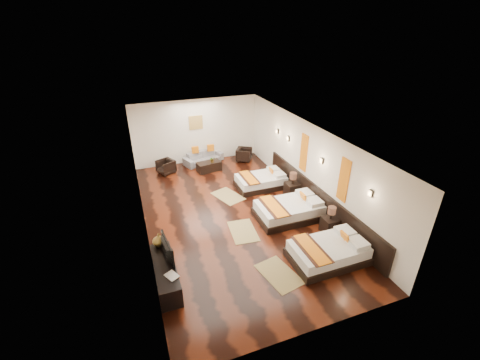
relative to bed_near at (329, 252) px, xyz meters
name	(u,v)px	position (x,y,z in m)	size (l,w,h in m)	color
floor	(232,214)	(-1.70, 2.99, -0.26)	(5.50, 9.50, 0.01)	black
ceiling	(231,134)	(-1.70, 2.99, 2.54)	(5.50, 9.50, 0.01)	white
back_wall	(196,131)	(-1.70, 7.74, 1.14)	(5.50, 0.01, 2.80)	silver
left_wall	(140,191)	(-4.45, 2.99, 1.14)	(0.01, 9.50, 2.80)	silver
right_wall	(308,164)	(1.05, 2.99, 1.14)	(0.01, 9.50, 2.80)	silver
headboard_panel	(317,200)	(1.01, 2.19, 0.19)	(0.08, 6.60, 0.90)	black
bed_near	(329,252)	(0.00, 0.00, 0.00)	(2.02, 1.27, 0.77)	black
bed_mid	(290,210)	(0.00, 2.18, 0.01)	(2.12, 1.33, 0.81)	black
bed_far	(261,181)	(0.00, 4.44, -0.02)	(1.87, 1.18, 0.71)	black
nightstand_a	(330,223)	(0.75, 1.05, 0.05)	(0.44, 0.44, 0.88)	black
nightstand_b	(292,188)	(0.75, 3.38, 0.07)	(0.48, 0.48, 0.94)	black
jute_mat_near	(279,274)	(-1.48, -0.05, -0.26)	(0.75, 1.20, 0.01)	#97824C
jute_mat_mid	(243,231)	(-1.69, 1.98, -0.26)	(0.75, 1.20, 0.01)	#97824C
jute_mat_far	(228,196)	(-1.44, 4.18, -0.26)	(0.75, 1.20, 0.01)	#97824C
tv_console	(166,274)	(-4.20, 0.67, 0.01)	(0.50, 1.80, 0.55)	black
tv	(164,250)	(-4.15, 0.90, 0.56)	(0.94, 0.12, 0.54)	black
book	(168,279)	(-4.20, 0.18, 0.30)	(0.23, 0.31, 0.03)	black
figurine	(159,240)	(-4.20, 1.46, 0.47)	(0.35, 0.35, 0.36)	brown
sofa	(203,157)	(-1.51, 7.44, 0.00)	(1.77, 0.69, 0.52)	gray
armchair_left	(166,167)	(-3.25, 6.93, 0.03)	(0.62, 0.64, 0.59)	black
armchair_right	(244,155)	(0.28, 7.01, 0.04)	(0.64, 0.66, 0.60)	black
coffee_table	(209,166)	(-1.51, 6.53, -0.06)	(1.00, 0.50, 0.40)	black
table_plant	(212,160)	(-1.37, 6.46, 0.26)	(0.22, 0.19, 0.24)	#29551C
orange_panel_a	(344,180)	(1.03, 1.09, 1.44)	(0.04, 0.40, 1.30)	#D86014
orange_panel_b	(304,153)	(1.03, 3.29, 1.44)	(0.04, 0.40, 1.30)	#D86014
sconce_near	(371,193)	(1.01, -0.01, 1.59)	(0.07, 0.12, 0.18)	black
sconce_mid	(322,161)	(1.01, 2.19, 1.59)	(0.07, 0.12, 0.18)	black
sconce_far	(288,138)	(1.01, 4.39, 1.59)	(0.07, 0.12, 0.18)	black
sconce_lounge	(277,131)	(1.01, 5.29, 1.59)	(0.07, 0.12, 0.18)	black
gold_artwork	(196,123)	(-1.70, 7.72, 1.54)	(0.60, 0.04, 0.60)	#AD873F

